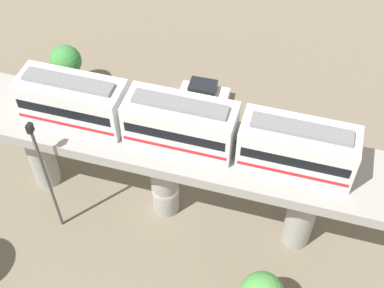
{
  "coord_description": "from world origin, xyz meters",
  "views": [
    {
      "loc": [
        -20.29,
        -7.76,
        31.69
      ],
      "look_at": [
        2.5,
        -1.22,
        4.59
      ],
      "focal_mm": 48.98,
      "sensor_mm": 36.0,
      "label": 1
    }
  ],
  "objects_px": {
    "train": "(180,124)",
    "signal_post": "(46,175)",
    "parked_car_yellow": "(116,106)",
    "parked_car_white": "(204,93)",
    "parked_car_orange": "(188,140)",
    "tree_near_viaduct": "(66,61)"
  },
  "relations": [
    {
      "from": "parked_car_white",
      "to": "tree_near_viaduct",
      "type": "distance_m",
      "value": 11.96
    },
    {
      "from": "parked_car_yellow",
      "to": "parked_car_orange",
      "type": "height_order",
      "value": "same"
    },
    {
      "from": "parked_car_orange",
      "to": "tree_near_viaduct",
      "type": "height_order",
      "value": "tree_near_viaduct"
    },
    {
      "from": "parked_car_yellow",
      "to": "parked_car_orange",
      "type": "xyz_separation_m",
      "value": [
        -1.96,
        -6.89,
        0.0
      ]
    },
    {
      "from": "parked_car_yellow",
      "to": "parked_car_white",
      "type": "bearing_deg",
      "value": -47.84
    },
    {
      "from": "parked_car_yellow",
      "to": "parked_car_orange",
      "type": "distance_m",
      "value": 7.16
    },
    {
      "from": "train",
      "to": "tree_near_viaduct",
      "type": "relative_size",
      "value": 4.45
    },
    {
      "from": "train",
      "to": "signal_post",
      "type": "relative_size",
      "value": 2.0
    },
    {
      "from": "train",
      "to": "parked_car_white",
      "type": "distance_m",
      "value": 14.45
    },
    {
      "from": "train",
      "to": "parked_car_orange",
      "type": "distance_m",
      "value": 10.49
    },
    {
      "from": "parked_car_orange",
      "to": "signal_post",
      "type": "bearing_deg",
      "value": 144.85
    },
    {
      "from": "parked_car_orange",
      "to": "parked_car_white",
      "type": "relative_size",
      "value": 0.99
    },
    {
      "from": "parked_car_yellow",
      "to": "parked_car_white",
      "type": "xyz_separation_m",
      "value": [
        3.57,
        -6.67,
        0.0
      ]
    },
    {
      "from": "train",
      "to": "tree_near_viaduct",
      "type": "bearing_deg",
      "value": 53.7
    },
    {
      "from": "parked_car_yellow",
      "to": "tree_near_viaduct",
      "type": "bearing_deg",
      "value": 86.18
    },
    {
      "from": "parked_car_orange",
      "to": "tree_near_viaduct",
      "type": "bearing_deg",
      "value": 72.79
    },
    {
      "from": "parked_car_yellow",
      "to": "signal_post",
      "type": "height_order",
      "value": "signal_post"
    },
    {
      "from": "train",
      "to": "signal_post",
      "type": "height_order",
      "value": "train"
    },
    {
      "from": "parked_car_white",
      "to": "tree_near_viaduct",
      "type": "relative_size",
      "value": 0.92
    },
    {
      "from": "parked_car_white",
      "to": "signal_post",
      "type": "height_order",
      "value": "signal_post"
    },
    {
      "from": "parked_car_white",
      "to": "tree_near_viaduct",
      "type": "height_order",
      "value": "tree_near_viaduct"
    },
    {
      "from": "parked_car_white",
      "to": "tree_near_viaduct",
      "type": "xyz_separation_m",
      "value": [
        -2.01,
        11.52,
        2.49
      ]
    }
  ]
}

